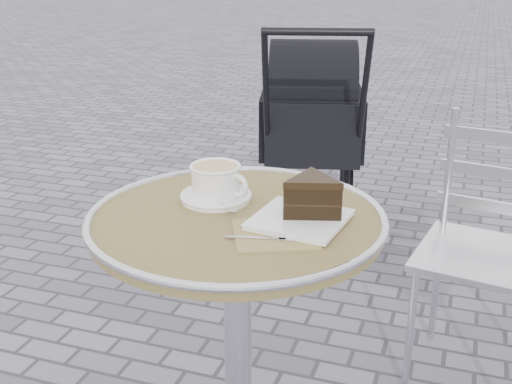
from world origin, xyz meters
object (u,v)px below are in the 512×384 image
(cappuccino_set, at_px, (216,185))
(bistro_chair, at_px, (492,220))
(baby_stroller, at_px, (311,132))
(cake_plate_set, at_px, (309,202))
(cafe_table, at_px, (237,277))

(cappuccino_set, bearing_deg, bistro_chair, 54.23)
(baby_stroller, bearing_deg, cake_plate_set, -91.11)
(cafe_table, height_order, baby_stroller, baby_stroller)
(bistro_chair, bearing_deg, cafe_table, -122.35)
(bistro_chair, height_order, baby_stroller, baby_stroller)
(cafe_table, bearing_deg, cappuccino_set, 136.16)
(cappuccino_set, distance_m, bistro_chair, 0.94)
(cafe_table, bearing_deg, baby_stroller, 98.12)
(cafe_table, relative_size, bistro_chair, 0.86)
(cappuccino_set, height_order, bistro_chair, bistro_chair)
(cappuccino_set, bearing_deg, baby_stroller, 109.05)
(cake_plate_set, bearing_deg, cafe_table, -165.80)
(cappuccino_set, xyz_separation_m, baby_stroller, (-0.16, 1.62, -0.30))
(cafe_table, relative_size, cappuccino_set, 3.92)
(cappuccino_set, xyz_separation_m, cake_plate_set, (0.25, -0.06, 0.01))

